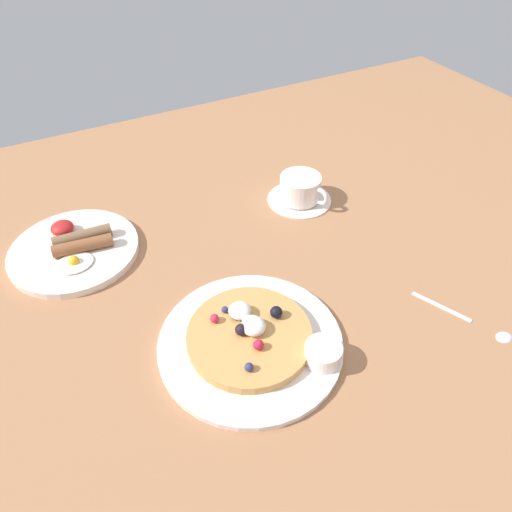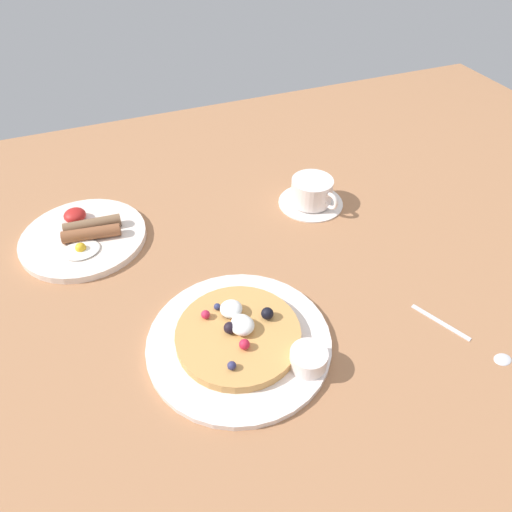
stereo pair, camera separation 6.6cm
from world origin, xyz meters
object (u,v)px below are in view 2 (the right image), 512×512
at_px(breakfast_plate, 84,238).
at_px(teaspoon, 477,343).
at_px(coffee_saucer, 311,202).
at_px(syrup_ramekin, 308,359).
at_px(pancake_plate, 239,342).
at_px(coffee_cup, 312,191).

relative_size(breakfast_plate, teaspoon, 1.56).
bearing_deg(coffee_saucer, teaspoon, -79.96).
xyz_separation_m(syrup_ramekin, teaspoon, (0.27, -0.06, -0.02)).
relative_size(pancake_plate, teaspoon, 1.87).
xyz_separation_m(syrup_ramekin, coffee_saucer, (0.19, 0.37, -0.02)).
bearing_deg(syrup_ramekin, coffee_saucer, 62.89).
xyz_separation_m(coffee_saucer, coffee_cup, (0.00, -0.00, 0.03)).
height_order(pancake_plate, coffee_cup, coffee_cup).
height_order(coffee_saucer, teaspoon, same).
xyz_separation_m(pancake_plate, coffee_cup, (0.27, 0.29, 0.03)).
distance_m(pancake_plate, breakfast_plate, 0.40).
bearing_deg(breakfast_plate, teaspoon, -41.56).
bearing_deg(pancake_plate, syrup_ramekin, -45.58).
relative_size(coffee_cup, teaspoon, 0.74).
distance_m(coffee_cup, teaspoon, 0.44).
xyz_separation_m(coffee_saucer, teaspoon, (0.08, -0.43, -0.00)).
xyz_separation_m(pancake_plate, breakfast_plate, (-0.20, 0.35, 0.00)).
relative_size(syrup_ramekin, teaspoon, 0.36).
bearing_deg(pancake_plate, coffee_saucer, 47.33).
relative_size(syrup_ramekin, coffee_saucer, 0.40).
relative_size(pancake_plate, breakfast_plate, 1.20).
bearing_deg(coffee_saucer, breakfast_plate, 173.65).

